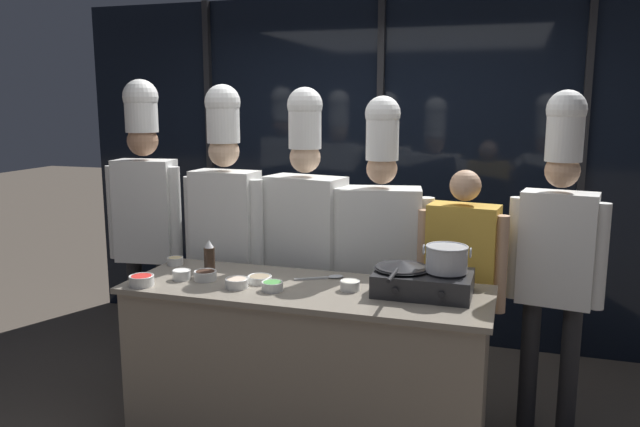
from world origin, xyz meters
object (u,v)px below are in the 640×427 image
chef_head (146,203)px  serving_spoon_slotted (329,277)px  prep_bowl_garlic (350,285)px  chef_pastry (380,240)px  prep_bowl_rice (181,274)px  prep_bowl_ginger (175,260)px  prep_bowl_chicken (237,282)px  portable_stove (423,282)px  prep_bowl_bell_pepper (142,280)px  squeeze_bottle_soy (209,258)px  chef_line (305,229)px  stock_pot (447,258)px  chef_sous (226,217)px  prep_bowl_mushrooms (260,279)px  prep_bowl_soy_glaze (205,275)px  chef_apprentice (557,240)px  prep_bowl_scallions (272,286)px  frying_pan (402,265)px  person_guest (462,275)px

chef_head → serving_spoon_slotted: bearing=157.5°
prep_bowl_garlic → chef_pastry: size_ratio=0.05×
prep_bowl_rice → prep_bowl_ginger: size_ratio=1.04×
prep_bowl_garlic → prep_bowl_chicken: size_ratio=0.83×
portable_stove → chef_pastry: chef_pastry is taller
portable_stove → prep_bowl_bell_pepper: 1.48m
squeeze_bottle_soy → prep_bowl_chicken: squeeze_bottle_soy is taller
portable_stove → chef_line: size_ratio=0.25×
stock_pot → prep_bowl_garlic: (-0.48, -0.05, -0.17)m
prep_bowl_bell_pepper → chef_sous: (0.12, 0.76, 0.21)m
squeeze_bottle_soy → prep_bowl_mushrooms: 0.35m
stock_pot → prep_bowl_rice: bearing=-174.2°
prep_bowl_garlic → prep_bowl_soy_glaze: 0.81m
chef_head → prep_bowl_mushrooms: bearing=144.3°
serving_spoon_slotted → chef_line: size_ratio=0.13×
portable_stove → squeeze_bottle_soy: (-1.21, 0.01, 0.03)m
serving_spoon_slotted → chef_apprentice: chef_apprentice is taller
prep_bowl_soy_glaze → prep_bowl_garlic: bearing=4.0°
chef_sous → stock_pot: bearing=164.8°
prep_bowl_soy_glaze → chef_sous: chef_sous is taller
prep_bowl_scallions → prep_bowl_soy_glaze: (-0.42, 0.07, 0.00)m
prep_bowl_chicken → chef_line: (0.13, 0.72, 0.15)m
frying_pan → stock_pot: 0.23m
frying_pan → chef_apprentice: 0.94m
prep_bowl_bell_pepper → chef_line: (0.63, 0.83, 0.15)m
prep_bowl_mushrooms → chef_head: bearing=152.3°
stock_pot → chef_pastry: (-0.45, 0.54, -0.06)m
frying_pan → stock_pot: size_ratio=2.06×
frying_pan → prep_bowl_ginger: bearing=174.7°
chef_sous → chef_apprentice: size_ratio=1.02×
stock_pot → prep_bowl_chicken: stock_pot is taller
prep_bowl_chicken → serving_spoon_slotted: size_ratio=0.48×
stock_pot → prep_bowl_bell_pepper: stock_pot is taller
prep_bowl_soy_glaze → serving_spoon_slotted: bearing=20.1°
serving_spoon_slotted → squeeze_bottle_soy: bearing=-170.0°
squeeze_bottle_soy → serving_spoon_slotted: 0.69m
chef_apprentice → chef_pastry: bearing=9.2°
serving_spoon_slotted → prep_bowl_rice: bearing=-160.8°
prep_bowl_mushrooms → serving_spoon_slotted: bearing=29.7°
squeeze_bottle_soy → prep_bowl_rice: bearing=-122.6°
prep_bowl_garlic → person_guest: size_ratio=0.07×
person_guest → stock_pot: bearing=92.6°
portable_stove → stock_pot: bearing=0.1°
prep_bowl_scallions → person_guest: bearing=35.2°
prep_bowl_garlic → chef_pastry: chef_pastry is taller
prep_bowl_ginger → serving_spoon_slotted: 0.96m
portable_stove → squeeze_bottle_soy: bearing=179.8°
chef_line → chef_head: bearing=13.6°
prep_bowl_mushrooms → prep_bowl_bell_pepper: size_ratio=1.00×
squeeze_bottle_soy → prep_bowl_ginger: squeeze_bottle_soy is taller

